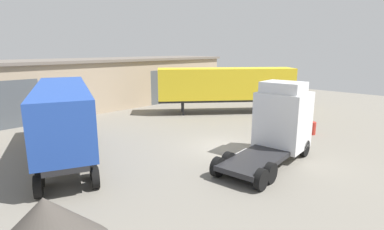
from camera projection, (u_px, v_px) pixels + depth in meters
ground_plane at (222, 147)px, 18.24m from camera, size 60.00×60.00×0.00m
warehouse_building at (86, 84)px, 29.53m from camera, size 32.86×7.16×4.87m
tractor_unit_white at (279, 123)px, 16.17m from camera, size 6.56×3.07×4.14m
container_trailer_orange at (63, 113)px, 15.89m from camera, size 6.38×10.62×3.96m
container_trailer_teal at (226, 85)px, 27.54m from camera, size 11.11×9.89×4.12m
gravel_pile at (46, 227)px, 8.48m from camera, size 3.73×3.73×1.84m
oil_drum at (311, 128)px, 20.88m from camera, size 0.58×0.58×0.88m
traffic_cone at (281, 128)px, 21.50m from camera, size 0.40×0.40×0.55m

